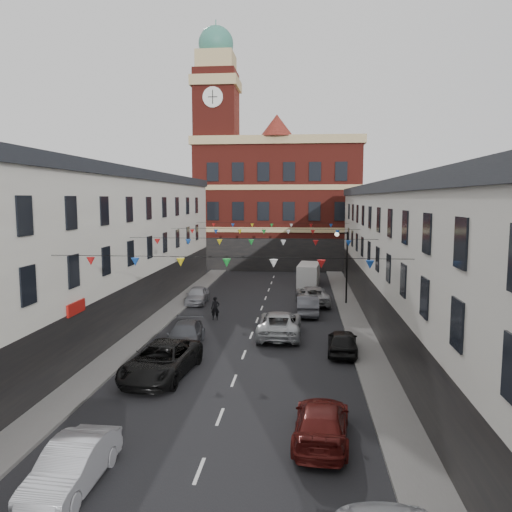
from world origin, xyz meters
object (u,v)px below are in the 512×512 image
(car_left_b, at_px, (72,466))
(white_van, at_px, (309,275))
(car_right_c, at_px, (321,422))
(car_right_f, at_px, (312,295))
(street_lamp, at_px, (344,257))
(car_left_e, at_px, (197,295))
(moving_car, at_px, (280,324))
(car_right_d, at_px, (343,342))
(car_right_e, at_px, (307,305))
(pedestrian, at_px, (215,308))
(car_left_c, at_px, (161,361))
(car_left_d, at_px, (185,335))

(car_left_b, bearing_deg, white_van, 79.42)
(car_right_c, height_order, car_right_f, car_right_f)
(street_lamp, bearing_deg, white_van, 107.84)
(car_left_e, relative_size, moving_car, 0.71)
(car_right_d, height_order, car_right_f, car_right_f)
(car_right_c, height_order, car_right_d, car_right_d)
(car_right_d, relative_size, car_right_f, 0.74)
(car_right_c, distance_m, car_right_e, 19.66)
(car_left_e, xyz_separation_m, car_right_e, (9.10, -3.27, 0.05))
(car_right_d, bearing_deg, white_van, -82.07)
(street_lamp, distance_m, car_right_f, 4.03)
(car_right_d, xyz_separation_m, car_right_f, (-1.47, 13.12, 0.07))
(moving_car, bearing_deg, white_van, -96.07)
(street_lamp, distance_m, car_left_b, 29.28)
(street_lamp, relative_size, car_right_c, 1.26)
(car_right_e, height_order, car_right_f, car_right_f)
(moving_car, bearing_deg, car_right_c, 99.09)
(car_right_e, height_order, pedestrian, pedestrian)
(car_right_e, distance_m, moving_car, 6.27)
(moving_car, distance_m, pedestrian, 6.11)
(car_left_c, xyz_separation_m, car_right_d, (9.10, 4.53, -0.12))
(car_left_e, xyz_separation_m, moving_car, (7.30, -9.27, 0.10))
(car_left_b, relative_size, moving_car, 0.74)
(street_lamp, xyz_separation_m, car_right_f, (-2.52, -0.14, -3.14))
(street_lamp, bearing_deg, car_left_e, -176.83)
(car_left_c, height_order, white_van, white_van)
(car_right_f, relative_size, moving_car, 0.95)
(car_right_c, height_order, pedestrian, pedestrian)
(car_left_c, xyz_separation_m, car_left_e, (-1.90, 17.11, -0.12))
(car_right_e, relative_size, pedestrian, 2.66)
(moving_car, bearing_deg, car_left_c, 55.56)
(car_left_c, relative_size, car_right_f, 1.07)
(car_left_c, relative_size, car_right_d, 1.44)
(car_left_b, relative_size, car_right_f, 0.78)
(pedestrian, bearing_deg, car_right_c, -73.21)
(car_left_b, relative_size, car_right_d, 1.05)
(street_lamp, xyz_separation_m, car_left_c, (-10.15, -17.78, -3.09))
(white_van, bearing_deg, car_left_c, -100.38)
(car_left_c, bearing_deg, car_right_f, 72.21)
(car_left_e, height_order, white_van, white_van)
(car_right_e, xyz_separation_m, moving_car, (-1.80, -6.00, 0.06))
(car_left_e, distance_m, pedestrian, 6.04)
(car_left_e, bearing_deg, street_lamp, 1.36)
(car_right_e, bearing_deg, car_left_b, 71.69)
(car_right_c, xyz_separation_m, moving_car, (-2.16, 13.65, 0.11))
(car_left_d, bearing_deg, car_right_e, 46.32)
(car_left_c, bearing_deg, car_right_d, 32.05)
(street_lamp, relative_size, car_left_d, 1.22)
(car_left_b, xyz_separation_m, pedestrian, (0.60, 21.11, 0.14))
(street_lamp, relative_size, car_left_b, 1.40)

